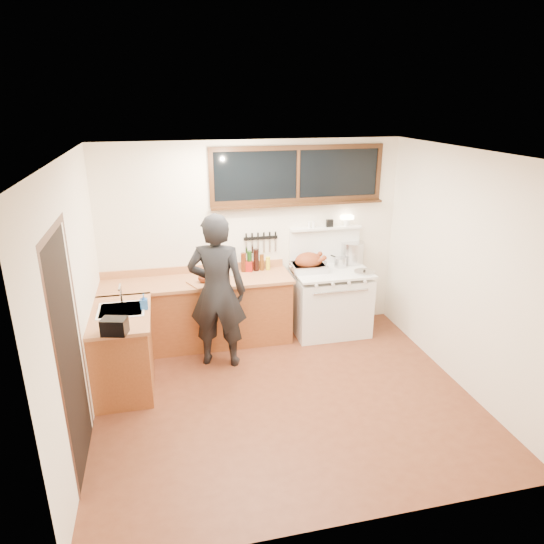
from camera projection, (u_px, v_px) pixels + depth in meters
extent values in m
cube|color=#582817|center=(285.00, 397.00, 5.32)|extent=(4.00, 3.50, 0.02)
cube|color=white|center=(253.00, 239.00, 6.50)|extent=(4.00, 0.05, 2.60)
cube|color=white|center=(353.00, 380.00, 3.25)|extent=(4.00, 0.05, 2.60)
cube|color=white|center=(73.00, 304.00, 4.44)|extent=(0.05, 3.50, 2.60)
cube|color=white|center=(465.00, 271.00, 5.30)|extent=(0.05, 3.50, 2.60)
cube|color=white|center=(288.00, 151.00, 4.43)|extent=(4.00, 3.50, 0.05)
cube|color=brown|center=(198.00, 314.00, 6.33)|extent=(2.40, 0.60, 0.86)
cube|color=#B37247|center=(197.00, 282.00, 6.17)|extent=(2.44, 0.64, 0.04)
cube|color=#B37247|center=(195.00, 269.00, 6.41)|extent=(2.40, 0.03, 0.10)
sphere|color=#B78C38|center=(115.00, 310.00, 5.77)|extent=(0.03, 0.03, 0.03)
sphere|color=#B78C38|center=(158.00, 307.00, 5.87)|extent=(0.03, 0.03, 0.03)
sphere|color=#B78C38|center=(199.00, 303.00, 5.98)|extent=(0.03, 0.03, 0.03)
sphere|color=#B78C38|center=(239.00, 299.00, 6.09)|extent=(0.03, 0.03, 0.03)
sphere|color=#B78C38|center=(274.00, 296.00, 6.18)|extent=(0.03, 0.03, 0.03)
cube|color=brown|center=(123.00, 352.00, 5.38)|extent=(0.60, 1.05, 0.86)
cube|color=#B37247|center=(120.00, 315.00, 5.23)|extent=(0.64, 1.09, 0.04)
cube|color=white|center=(122.00, 315.00, 5.31)|extent=(0.45, 0.40, 0.14)
cube|color=white|center=(121.00, 310.00, 5.29)|extent=(0.50, 0.45, 0.01)
cylinder|color=silver|center=(121.00, 294.00, 5.42)|extent=(0.02, 0.02, 0.24)
cylinder|color=silver|center=(119.00, 287.00, 5.31)|extent=(0.02, 0.18, 0.02)
cube|color=white|center=(330.00, 304.00, 6.67)|extent=(1.00, 0.70, 0.82)
cube|color=white|center=(332.00, 272.00, 6.51)|extent=(1.02, 0.72, 0.03)
cube|color=white|center=(339.00, 306.00, 6.32)|extent=(0.88, 0.02, 0.46)
cylinder|color=silver|center=(341.00, 292.00, 6.22)|extent=(0.75, 0.02, 0.02)
cylinder|color=white|center=(316.00, 286.00, 6.12)|extent=(0.04, 0.03, 0.04)
cylinder|color=white|center=(333.00, 284.00, 6.17)|extent=(0.04, 0.03, 0.04)
cylinder|color=white|center=(349.00, 283.00, 6.21)|extent=(0.04, 0.03, 0.04)
cylinder|color=white|center=(365.00, 281.00, 6.26)|extent=(0.04, 0.03, 0.04)
cube|color=white|center=(325.00, 246.00, 6.71)|extent=(1.00, 0.05, 0.50)
cube|color=white|center=(326.00, 228.00, 6.60)|extent=(1.00, 0.12, 0.03)
cylinder|color=white|center=(347.00, 223.00, 6.64)|extent=(0.09, 0.09, 0.09)
cube|color=#FFE5B2|center=(347.00, 217.00, 6.61)|extent=(0.17, 0.08, 0.06)
cube|color=black|center=(330.00, 223.00, 6.58)|extent=(0.09, 0.05, 0.10)
cylinder|color=white|center=(313.00, 225.00, 6.54)|extent=(0.04, 0.04, 0.09)
cylinder|color=white|center=(309.00, 225.00, 6.52)|extent=(0.04, 0.04, 0.09)
cube|color=black|center=(298.00, 174.00, 6.30)|extent=(2.20, 0.01, 0.62)
cube|color=black|center=(298.00, 147.00, 6.18)|extent=(2.32, 0.04, 0.06)
cube|color=black|center=(297.00, 200.00, 6.41)|extent=(2.32, 0.04, 0.06)
cube|color=black|center=(211.00, 177.00, 6.06)|extent=(0.06, 0.04, 0.62)
cube|color=black|center=(378.00, 172.00, 6.54)|extent=(0.06, 0.04, 0.62)
cube|color=black|center=(298.00, 174.00, 6.30)|extent=(0.04, 0.04, 0.62)
cube|color=black|center=(298.00, 204.00, 6.38)|extent=(2.32, 0.13, 0.03)
cube|color=black|center=(71.00, 357.00, 4.03)|extent=(0.01, 0.86, 2.10)
cube|color=black|center=(62.00, 389.00, 3.59)|extent=(0.01, 0.07, 2.10)
cube|color=black|center=(80.00, 332.00, 4.48)|extent=(0.01, 0.07, 2.10)
cube|color=black|center=(52.00, 231.00, 3.67)|extent=(0.01, 1.04, 0.07)
cube|color=black|center=(261.00, 238.00, 6.48)|extent=(0.46, 0.02, 0.04)
cube|color=silver|center=(246.00, 247.00, 6.46)|extent=(0.02, 0.00, 0.18)
cube|color=black|center=(246.00, 237.00, 6.41)|extent=(0.02, 0.02, 0.10)
cube|color=silver|center=(252.00, 247.00, 6.48)|extent=(0.02, 0.00, 0.18)
cube|color=black|center=(252.00, 237.00, 6.43)|extent=(0.02, 0.02, 0.10)
cube|color=silver|center=(258.00, 246.00, 6.50)|extent=(0.02, 0.00, 0.18)
cube|color=black|center=(258.00, 236.00, 6.45)|extent=(0.02, 0.02, 0.10)
cube|color=silver|center=(264.00, 246.00, 6.51)|extent=(0.03, 0.00, 0.18)
cube|color=black|center=(264.00, 236.00, 6.47)|extent=(0.02, 0.02, 0.10)
cube|color=silver|center=(270.00, 246.00, 6.53)|extent=(0.03, 0.00, 0.18)
cube|color=black|center=(270.00, 236.00, 6.48)|extent=(0.02, 0.02, 0.10)
cube|color=silver|center=(275.00, 245.00, 6.55)|extent=(0.03, 0.00, 0.18)
cube|color=black|center=(275.00, 235.00, 6.50)|extent=(0.02, 0.02, 0.10)
imported|color=black|center=(217.00, 291.00, 5.69)|extent=(0.79, 0.63, 1.88)
imported|color=#2258AC|center=(144.00, 302.00, 5.29)|extent=(0.08, 0.08, 0.17)
cube|color=black|center=(115.00, 326.00, 4.73)|extent=(0.27, 0.22, 0.17)
cube|color=#B37247|center=(207.00, 282.00, 6.08)|extent=(0.53, 0.47, 0.02)
ellipsoid|color=maroon|center=(207.00, 277.00, 6.06)|extent=(0.29, 0.25, 0.14)
sphere|color=maroon|center=(215.00, 273.00, 6.12)|extent=(0.05, 0.05, 0.05)
sphere|color=maroon|center=(216.00, 276.00, 6.02)|extent=(0.05, 0.05, 0.05)
cube|color=silver|center=(308.00, 267.00, 6.48)|extent=(0.48, 0.37, 0.10)
cube|color=#3F3F42|center=(308.00, 265.00, 6.47)|extent=(0.42, 0.32, 0.03)
torus|color=silver|center=(291.00, 265.00, 6.41)|extent=(0.02, 0.10, 0.10)
torus|color=silver|center=(325.00, 262.00, 6.52)|extent=(0.02, 0.10, 0.10)
ellipsoid|color=maroon|center=(308.00, 261.00, 6.45)|extent=(0.37, 0.29, 0.23)
cylinder|color=maroon|center=(319.00, 261.00, 6.39)|extent=(0.13, 0.06, 0.10)
sphere|color=maroon|center=(324.00, 258.00, 6.39)|extent=(0.07, 0.07, 0.07)
cylinder|color=maroon|center=(315.00, 257.00, 6.55)|extent=(0.13, 0.06, 0.10)
sphere|color=maroon|center=(320.00, 254.00, 6.55)|extent=(0.07, 0.07, 0.07)
cylinder|color=silver|center=(352.00, 252.00, 6.77)|extent=(0.41, 0.41, 0.30)
cylinder|color=silver|center=(340.00, 262.00, 6.63)|extent=(0.22, 0.22, 0.13)
cylinder|color=black|center=(335.00, 257.00, 6.70)|extent=(0.08, 0.16, 0.02)
cylinder|color=silver|center=(364.00, 272.00, 6.42)|extent=(0.35, 0.35, 0.02)
sphere|color=black|center=(364.00, 271.00, 6.41)|extent=(0.03, 0.03, 0.03)
cube|color=maroon|center=(249.00, 266.00, 6.46)|extent=(0.12, 0.11, 0.14)
cylinder|color=white|center=(232.00, 269.00, 6.33)|extent=(0.10, 0.10, 0.15)
cylinder|color=black|center=(244.00, 262.00, 6.43)|extent=(0.07, 0.07, 0.26)
cylinder|color=black|center=(250.00, 261.00, 6.44)|extent=(0.06, 0.06, 0.28)
cylinder|color=black|center=(256.00, 260.00, 6.46)|extent=(0.07, 0.07, 0.30)
cylinder|color=black|center=(262.00, 262.00, 6.49)|extent=(0.06, 0.06, 0.22)
cylinder|color=black|center=(268.00, 263.00, 6.51)|extent=(0.06, 0.06, 0.18)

